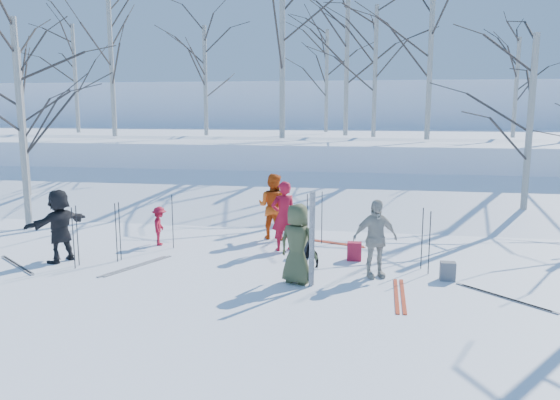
% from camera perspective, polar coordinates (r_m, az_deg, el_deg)
% --- Properties ---
extents(ground, '(120.00, 120.00, 0.00)m').
position_cam_1_polar(ground, '(11.61, -1.26, -7.58)').
color(ground, white).
rests_on(ground, ground).
extents(snow_ramp, '(70.00, 9.49, 4.12)m').
position_cam_1_polar(snow_ramp, '(18.31, 2.90, -0.66)').
color(snow_ramp, white).
rests_on(snow_ramp, ground).
extents(snow_plateau, '(70.00, 18.00, 2.20)m').
position_cam_1_polar(snow_plateau, '(28.07, 5.35, 4.70)').
color(snow_plateau, white).
rests_on(snow_plateau, ground).
extents(far_hill, '(90.00, 30.00, 6.00)m').
position_cam_1_polar(far_hill, '(48.95, 7.29, 7.99)').
color(far_hill, white).
rests_on(far_hill, ground).
extents(skier_olive_center, '(0.91, 0.75, 1.60)m').
position_cam_1_polar(skier_olive_center, '(10.74, 1.84, -4.59)').
color(skier_olive_center, '#40482B').
rests_on(skier_olive_center, ground).
extents(skier_red_north, '(0.74, 0.65, 1.70)m').
position_cam_1_polar(skier_red_north, '(13.16, 0.37, -1.69)').
color(skier_red_north, '#AB1026').
rests_on(skier_red_north, ground).
extents(skier_redor_behind, '(0.97, 0.83, 1.73)m').
position_cam_1_polar(skier_redor_behind, '(14.35, -0.74, -0.66)').
color(skier_redor_behind, '#D14E10').
rests_on(skier_redor_behind, ground).
extents(skier_red_seated, '(0.50, 0.70, 0.98)m').
position_cam_1_polar(skier_red_seated, '(14.06, -12.47, -2.66)').
color(skier_red_seated, '#AB1026').
rests_on(skier_red_seated, ground).
extents(skier_cream_east, '(1.03, 0.72, 1.62)m').
position_cam_1_polar(skier_cream_east, '(11.28, 9.90, -4.00)').
color(skier_cream_east, beige).
rests_on(skier_cream_east, ground).
extents(skier_grey_west, '(1.07, 1.60, 1.65)m').
position_cam_1_polar(skier_grey_west, '(13.19, -22.03, -2.49)').
color(skier_grey_west, black).
rests_on(skier_grey_west, ground).
extents(dog, '(0.56, 0.61, 0.48)m').
position_cam_1_polar(dog, '(12.04, 3.52, -5.76)').
color(dog, black).
rests_on(dog, ground).
extents(upright_ski_left, '(0.09, 0.16, 1.90)m').
position_cam_1_polar(upright_ski_left, '(10.45, 3.26, -4.16)').
color(upright_ski_left, silver).
rests_on(upright_ski_left, ground).
extents(upright_ski_right, '(0.11, 0.23, 1.89)m').
position_cam_1_polar(upright_ski_right, '(10.49, 3.45, -4.11)').
color(upright_ski_right, silver).
rests_on(upright_ski_right, ground).
extents(ski_pair_a, '(1.62, 2.05, 0.02)m').
position_cam_1_polar(ski_pair_a, '(12.43, -14.79, -6.69)').
color(ski_pair_a, silver).
rests_on(ski_pair_a, ground).
extents(ski_pair_b, '(2.10, 2.10, 0.02)m').
position_cam_1_polar(ski_pair_b, '(10.93, 22.38, -9.41)').
color(ski_pair_b, silver).
rests_on(ski_pair_b, ground).
extents(ski_pair_c, '(0.25, 1.91, 0.02)m').
position_cam_1_polar(ski_pair_c, '(10.48, 12.40, -9.71)').
color(ski_pair_c, red).
rests_on(ski_pair_c, ground).
extents(ski_pair_d, '(1.42, 2.03, 0.02)m').
position_cam_1_polar(ski_pair_d, '(14.12, 5.19, -4.42)').
color(ski_pair_d, red).
rests_on(ski_pair_d, ground).
extents(ski_pair_e, '(2.03, 2.09, 0.02)m').
position_cam_1_polar(ski_pair_e, '(13.43, -25.78, -6.13)').
color(ski_pair_e, silver).
rests_on(ski_pair_e, ground).
extents(ski_pole_a, '(0.02, 0.02, 1.34)m').
position_cam_1_polar(ski_pole_a, '(12.09, 14.63, -3.91)').
color(ski_pole_a, black).
rests_on(ski_pole_a, ground).
extents(ski_pole_b, '(0.02, 0.02, 1.34)m').
position_cam_1_polar(ski_pole_b, '(13.89, 4.40, -1.85)').
color(ski_pole_b, black).
rests_on(ski_pole_b, ground).
extents(ski_pole_c, '(0.02, 0.02, 1.34)m').
position_cam_1_polar(ski_pole_c, '(13.65, -11.15, -2.22)').
color(ski_pole_c, black).
rests_on(ski_pole_c, ground).
extents(ski_pole_d, '(0.02, 0.02, 1.34)m').
position_cam_1_polar(ski_pole_d, '(12.74, -20.41, -3.51)').
color(ski_pole_d, black).
rests_on(ski_pole_d, ground).
extents(ski_pole_e, '(0.02, 0.02, 1.34)m').
position_cam_1_polar(ski_pole_e, '(11.75, 15.36, -4.34)').
color(ski_pole_e, black).
rests_on(ski_pole_e, ground).
extents(ski_pole_f, '(0.02, 0.02, 1.34)m').
position_cam_1_polar(ski_pole_f, '(13.52, 2.86, -2.16)').
color(ski_pole_f, black).
rests_on(ski_pole_f, ground).
extents(ski_pole_g, '(0.02, 0.02, 1.34)m').
position_cam_1_polar(ski_pole_g, '(12.76, -16.75, -3.30)').
color(ski_pole_g, black).
rests_on(ski_pole_g, ground).
extents(ski_pole_h, '(0.02, 0.02, 1.34)m').
position_cam_1_polar(ski_pole_h, '(12.87, -16.39, -3.17)').
color(ski_pole_h, black).
rests_on(ski_pole_h, ground).
extents(ski_pole_i, '(0.02, 0.02, 1.34)m').
position_cam_1_polar(ski_pole_i, '(12.53, -20.79, -3.75)').
color(ski_pole_i, black).
rests_on(ski_pole_i, ground).
extents(backpack_red, '(0.32, 0.22, 0.42)m').
position_cam_1_polar(backpack_red, '(12.56, 7.78, -5.33)').
color(backpack_red, '#AA1A33').
rests_on(backpack_red, ground).
extents(backpack_grey, '(0.30, 0.20, 0.38)m').
position_cam_1_polar(backpack_grey, '(11.56, 17.12, -7.12)').
color(backpack_grey, slate).
rests_on(backpack_grey, ground).
extents(backpack_dark, '(0.34, 0.24, 0.40)m').
position_cam_1_polar(backpack_dark, '(12.73, 2.60, -5.09)').
color(backpack_dark, black).
rests_on(backpack_dark, ground).
extents(birch_plateau_a, '(4.91, 4.91, 6.16)m').
position_cam_1_polar(birch_plateau_a, '(24.53, -17.22, 13.60)').
color(birch_plateau_a, silver).
rests_on(birch_plateau_a, snow_plateau).
extents(birch_plateau_c, '(4.06, 4.06, 4.94)m').
position_cam_1_polar(birch_plateau_c, '(27.49, 4.89, 12.26)').
color(birch_plateau_c, silver).
rests_on(birch_plateau_c, snow_plateau).
extents(birch_plateau_d, '(5.00, 5.00, 6.28)m').
position_cam_1_polar(birch_plateau_d, '(24.32, 6.99, 14.14)').
color(birch_plateau_d, silver).
rests_on(birch_plateau_d, snow_plateau).
extents(birch_plateau_e, '(5.15, 5.15, 6.50)m').
position_cam_1_polar(birch_plateau_e, '(21.94, 15.46, 14.64)').
color(birch_plateau_e, silver).
rests_on(birch_plateau_e, snow_plateau).
extents(birch_plateau_f, '(3.38, 3.38, 3.97)m').
position_cam_1_polar(birch_plateau_f, '(24.33, 23.45, 10.69)').
color(birch_plateau_f, silver).
rests_on(birch_plateau_f, snow_plateau).
extents(birch_plateau_g, '(4.16, 4.16, 5.09)m').
position_cam_1_polar(birch_plateau_g, '(28.42, -20.60, 11.75)').
color(birch_plateau_g, silver).
rests_on(birch_plateau_g, snow_plateau).
extents(birch_plateau_i, '(3.85, 3.85, 4.65)m').
position_cam_1_polar(birch_plateau_i, '(24.26, -7.82, 12.20)').
color(birch_plateau_i, silver).
rests_on(birch_plateau_i, snow_plateau).
extents(birch_plateau_j, '(5.82, 5.82, 7.45)m').
position_cam_1_polar(birch_plateau_j, '(22.03, 0.24, 16.19)').
color(birch_plateau_j, silver).
rests_on(birch_plateau_j, snow_plateau).
extents(birch_plateau_k, '(4.30, 4.30, 5.28)m').
position_cam_1_polar(birch_plateau_k, '(23.21, 9.91, 13.04)').
color(birch_plateau_k, silver).
rests_on(birch_plateau_k, snow_plateau).
extents(birch_edge_a, '(4.70, 4.70, 5.85)m').
position_cam_1_polar(birch_edge_a, '(16.95, -25.41, 7.03)').
color(birch_edge_a, silver).
rests_on(birch_edge_a, ground).
extents(birch_edge_d, '(4.34, 4.34, 5.35)m').
position_cam_1_polar(birch_edge_d, '(20.20, -25.21, 6.61)').
color(birch_edge_d, silver).
rests_on(birch_edge_d, ground).
extents(birch_edge_e, '(4.44, 4.44, 5.48)m').
position_cam_1_polar(birch_edge_e, '(17.23, 24.60, 6.49)').
color(birch_edge_e, silver).
rests_on(birch_edge_e, ground).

